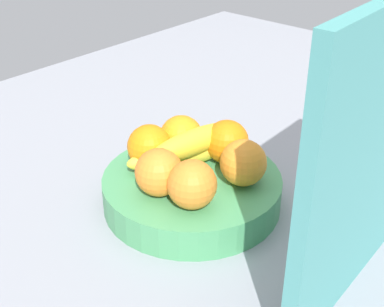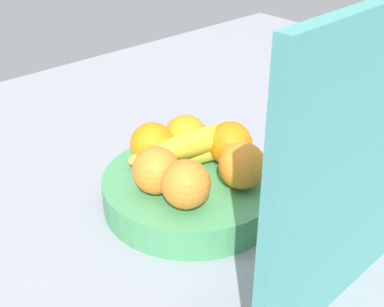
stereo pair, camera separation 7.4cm
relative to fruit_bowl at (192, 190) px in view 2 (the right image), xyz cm
name	(u,v)px [view 2 (the right image)]	position (x,y,z in cm)	size (l,w,h in cm)	color
ground_plane	(218,208)	(-3.60, 2.16, -3.96)	(180.00, 140.00, 3.00)	gray
fruit_bowl	(192,190)	(0.00, 0.00, 0.00)	(27.22, 27.22, 4.92)	#49985F
orange_front_left	(186,184)	(5.64, 4.97, 5.92)	(6.91, 6.91, 6.91)	orange
orange_front_right	(242,166)	(-3.48, 6.75, 5.92)	(6.91, 6.91, 6.91)	orange
orange_center	(230,144)	(-7.07, 0.97, 5.92)	(6.91, 6.91, 6.91)	orange
orange_back_left	(188,135)	(-4.10, -5.44, 5.92)	(6.91, 6.91, 6.91)	orange
orange_back_right	(152,144)	(1.98, -6.91, 5.92)	(6.91, 6.91, 6.91)	orange
orange_top_stack	(156,170)	(6.36, -0.58, 5.92)	(6.91, 6.91, 6.91)	orange
banana_bunch	(189,148)	(-1.93, -2.69, 5.56)	(18.78, 11.28, 6.20)	yellow
cutting_board	(349,173)	(1.22, 26.00, 15.54)	(28.00, 1.80, 36.00)	teal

